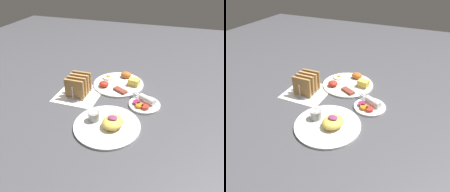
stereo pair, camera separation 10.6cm
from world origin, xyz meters
TOP-DOWN VIEW (x-y plane):
  - ground_plane at (0.00, 0.00)m, footprint 3.00×3.00m
  - napkin_flat at (-0.19, 0.00)m, footprint 0.22×0.22m
  - plate_breakfast at (-0.02, 0.16)m, footprint 0.28×0.28m
  - plate_condiments at (0.15, 0.00)m, footprint 0.15×0.15m
  - plate_foreground at (0.03, -0.20)m, footprint 0.28×0.28m
  - toast_rack at (-0.19, 0.00)m, footprint 0.10×0.15m

SIDE VIEW (x-z plane):
  - ground_plane at x=0.00m, z-range 0.00..0.00m
  - napkin_flat at x=-0.19m, z-range 0.00..0.00m
  - plate_breakfast at x=-0.02m, z-range -0.01..0.03m
  - plate_condiments at x=0.15m, z-range -0.01..0.03m
  - plate_foreground at x=0.03m, z-range -0.01..0.04m
  - toast_rack at x=-0.19m, z-range 0.00..0.10m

